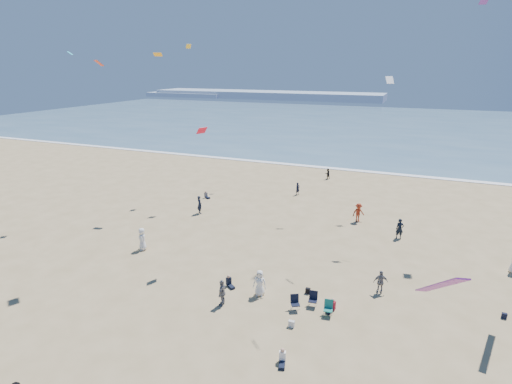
% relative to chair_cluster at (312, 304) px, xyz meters
% --- Properties ---
extents(ground, '(220.00, 220.00, 0.00)m').
position_rel_chair_cluster_xyz_m(ground, '(-5.46, -8.63, -0.50)').
color(ground, tan).
rests_on(ground, ground).
extents(ocean, '(220.00, 100.00, 0.06)m').
position_rel_chair_cluster_xyz_m(ocean, '(-5.46, 86.37, -0.47)').
color(ocean, '#476B84').
rests_on(ocean, ground).
extents(surf_line, '(220.00, 1.20, 0.08)m').
position_rel_chair_cluster_xyz_m(surf_line, '(-5.46, 36.37, -0.46)').
color(surf_line, white).
rests_on(surf_line, ground).
extents(headland_far, '(110.00, 20.00, 3.20)m').
position_rel_chair_cluster_xyz_m(headland_far, '(-65.46, 161.37, 1.10)').
color(headland_far, '#7A8EA8').
rests_on(headland_far, ground).
extents(headland_near, '(40.00, 14.00, 2.00)m').
position_rel_chair_cluster_xyz_m(headland_near, '(-105.46, 156.37, 0.50)').
color(headland_near, '#7A8EA8').
rests_on(headland_near, ground).
extents(standing_flyers, '(28.43, 48.88, 1.89)m').
position_rel_chair_cluster_xyz_m(standing_flyers, '(-1.05, 3.25, 0.38)').
color(standing_flyers, white).
rests_on(standing_flyers, ground).
extents(seated_group, '(19.06, 30.09, 0.84)m').
position_rel_chair_cluster_xyz_m(seated_group, '(-4.34, 0.31, -0.08)').
color(seated_group, white).
rests_on(seated_group, ground).
extents(chair_cluster, '(2.74, 1.54, 1.00)m').
position_rel_chair_cluster_xyz_m(chair_cluster, '(0.00, 0.00, 0.00)').
color(chair_cluster, black).
rests_on(chair_cluster, ground).
extents(white_tote, '(0.35, 0.20, 0.40)m').
position_rel_chair_cluster_xyz_m(white_tote, '(-0.68, -1.97, -0.30)').
color(white_tote, silver).
rests_on(white_tote, ground).
extents(black_backpack, '(0.30, 0.22, 0.38)m').
position_rel_chair_cluster_xyz_m(black_backpack, '(-0.76, 1.88, -0.31)').
color(black_backpack, black).
rests_on(black_backpack, ground).
extents(navy_bag, '(0.28, 0.18, 0.34)m').
position_rel_chair_cluster_xyz_m(navy_bag, '(10.87, 3.69, -0.33)').
color(navy_bag, black).
rests_on(navy_bag, ground).
extents(kites_aloft, '(45.40, 44.94, 29.59)m').
position_rel_chair_cluster_xyz_m(kites_aloft, '(2.58, 3.96, 14.02)').
color(kites_aloft, '#2ABFDF').
rests_on(kites_aloft, ground).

